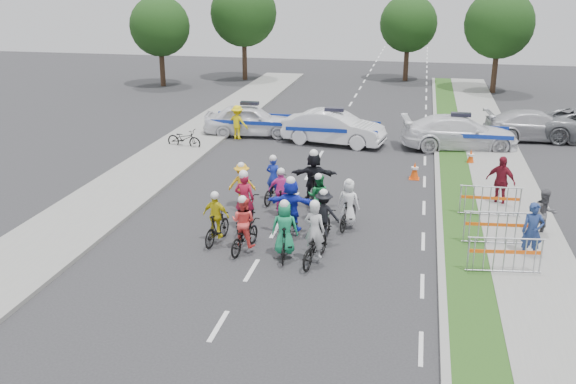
% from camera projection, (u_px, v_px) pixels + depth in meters
% --- Properties ---
extents(ground, '(90.00, 90.00, 0.00)m').
position_uv_depth(ground, '(252.00, 270.00, 17.60)').
color(ground, '#28282B').
rests_on(ground, ground).
extents(curb_right, '(0.20, 60.00, 0.12)m').
position_uv_depth(curb_right, '(439.00, 218.00, 21.23)').
color(curb_right, gray).
rests_on(curb_right, ground).
extents(grass_strip, '(1.20, 60.00, 0.11)m').
position_uv_depth(grass_strip, '(461.00, 219.00, 21.09)').
color(grass_strip, '#294C18').
rests_on(grass_strip, ground).
extents(sidewalk_right, '(2.40, 60.00, 0.13)m').
position_uv_depth(sidewalk_right, '(518.00, 223.00, 20.74)').
color(sidewalk_right, gray).
rests_on(sidewalk_right, ground).
extents(sidewalk_left, '(3.00, 60.00, 0.13)m').
position_uv_depth(sidewalk_left, '(115.00, 194.00, 23.46)').
color(sidewalk_left, gray).
rests_on(sidewalk_left, ground).
extents(rider_0, '(0.97, 1.94, 1.90)m').
position_uv_depth(rider_0, '(315.00, 242.00, 17.89)').
color(rider_0, black).
rests_on(rider_0, ground).
extents(rider_1, '(0.80, 1.75, 1.79)m').
position_uv_depth(rider_1, '(285.00, 235.00, 18.16)').
color(rider_1, black).
rests_on(rider_1, ground).
extents(rider_2, '(0.89, 1.78, 1.74)m').
position_uv_depth(rider_2, '(244.00, 230.00, 18.65)').
color(rider_2, black).
rests_on(rider_2, ground).
extents(rider_3, '(0.88, 1.64, 1.67)m').
position_uv_depth(rider_3, '(217.00, 223.00, 19.19)').
color(rider_3, black).
rests_on(rider_3, ground).
extents(rider_4, '(0.98, 1.71, 1.72)m').
position_uv_depth(rider_4, '(324.00, 221.00, 19.27)').
color(rider_4, black).
rests_on(rider_4, ground).
extents(rider_5, '(1.54, 1.84, 1.93)m').
position_uv_depth(rider_5, '(291.00, 210.00, 19.74)').
color(rider_5, black).
rests_on(rider_5, ground).
extents(rider_6, '(0.74, 1.98, 2.00)m').
position_uv_depth(rider_6, '(245.00, 210.00, 20.20)').
color(rider_6, black).
rests_on(rider_6, ground).
extents(rider_7, '(0.78, 1.65, 1.67)m').
position_uv_depth(rider_7, '(348.00, 208.00, 20.33)').
color(rider_7, black).
rests_on(rider_7, ground).
extents(rider_8, '(0.71, 1.66, 1.68)m').
position_uv_depth(rider_8, '(318.00, 203.00, 20.86)').
color(rider_8, black).
rests_on(rider_8, ground).
extents(rider_9, '(0.88, 1.65, 1.70)m').
position_uv_depth(rider_9, '(282.00, 197.00, 21.35)').
color(rider_9, black).
rests_on(rider_9, ground).
extents(rider_10, '(1.01, 1.72, 1.68)m').
position_uv_depth(rider_10, '(242.00, 190.00, 22.06)').
color(rider_10, black).
rests_on(rider_10, ground).
extents(rider_11, '(1.65, 1.97, 2.03)m').
position_uv_depth(rider_11, '(314.00, 182.00, 22.35)').
color(rider_11, black).
rests_on(rider_11, ground).
extents(rider_12, '(0.88, 1.79, 1.74)m').
position_uv_depth(rider_12, '(274.00, 186.00, 22.73)').
color(rider_12, black).
rests_on(rider_12, ground).
extents(police_car_0, '(4.74, 2.41, 1.54)m').
position_uv_depth(police_car_0, '(250.00, 120.00, 31.98)').
color(police_car_0, white).
rests_on(police_car_0, ground).
extents(police_car_1, '(5.02, 2.46, 1.59)m').
position_uv_depth(police_car_1, '(334.00, 128.00, 30.33)').
color(police_car_1, white).
rests_on(police_car_1, ground).
extents(police_car_2, '(5.56, 2.95, 1.54)m').
position_uv_depth(police_car_2, '(459.00, 133.00, 29.50)').
color(police_car_2, white).
rests_on(police_car_2, ground).
extents(civilian_sedan, '(5.10, 2.52, 1.43)m').
position_uv_depth(civilian_sedan, '(536.00, 126.00, 31.07)').
color(civilian_sedan, '#B8B8BE').
rests_on(civilian_sedan, ground).
extents(spectator_0, '(0.62, 0.42, 1.67)m').
position_uv_depth(spectator_0, '(532.00, 231.00, 18.08)').
color(spectator_0, navy).
rests_on(spectator_0, ground).
extents(spectator_1, '(0.90, 0.79, 1.55)m').
position_uv_depth(spectator_1, '(544.00, 214.00, 19.52)').
color(spectator_1, '#4F4E53').
rests_on(spectator_1, ground).
extents(spectator_2, '(1.14, 0.92, 1.81)m').
position_uv_depth(spectator_2, '(500.00, 182.00, 22.14)').
color(spectator_2, maroon).
rests_on(spectator_2, ground).
extents(marshal_hiviz, '(1.19, 0.86, 1.66)m').
position_uv_depth(marshal_hiviz, '(237.00, 122.00, 31.25)').
color(marshal_hiviz, yellow).
rests_on(marshal_hiviz, ground).
extents(barrier_0, '(2.05, 0.75, 1.12)m').
position_uv_depth(barrier_0, '(504.00, 257.00, 17.08)').
color(barrier_0, '#A5A8AD').
rests_on(barrier_0, ground).
extents(barrier_1, '(2.04, 0.70, 1.12)m').
position_uv_depth(barrier_1, '(497.00, 230.00, 18.92)').
color(barrier_1, '#A5A8AD').
rests_on(barrier_1, ground).
extents(barrier_2, '(2.02, 0.59, 1.12)m').
position_uv_depth(barrier_2, '(490.00, 202.00, 21.14)').
color(barrier_2, '#A5A8AD').
rests_on(barrier_2, ground).
extents(cone_0, '(0.40, 0.40, 0.70)m').
position_uv_depth(cone_0, '(415.00, 171.00, 25.28)').
color(cone_0, '#F24C0C').
rests_on(cone_0, ground).
extents(cone_1, '(0.40, 0.40, 0.70)m').
position_uv_depth(cone_1, '(471.00, 157.00, 27.11)').
color(cone_1, '#F24C0C').
rests_on(cone_1, ground).
extents(parked_bike, '(1.81, 0.90, 0.91)m').
position_uv_depth(parked_bike, '(184.00, 139.00, 29.70)').
color(parked_bike, black).
rests_on(parked_bike, ground).
extents(tree_0, '(4.20, 4.20, 6.30)m').
position_uv_depth(tree_0, '(160.00, 26.00, 44.87)').
color(tree_0, '#382619').
rests_on(tree_0, ground).
extents(tree_1, '(4.55, 4.55, 6.82)m').
position_uv_depth(tree_1, '(499.00, 24.00, 42.17)').
color(tree_1, '#382619').
rests_on(tree_1, ground).
extents(tree_3, '(4.90, 4.90, 7.35)m').
position_uv_depth(tree_3, '(244.00, 13.00, 47.38)').
color(tree_3, '#382619').
rests_on(tree_3, ground).
extents(tree_4, '(4.20, 4.20, 6.30)m').
position_uv_depth(tree_4, '(408.00, 24.00, 47.15)').
color(tree_4, '#382619').
rests_on(tree_4, ground).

